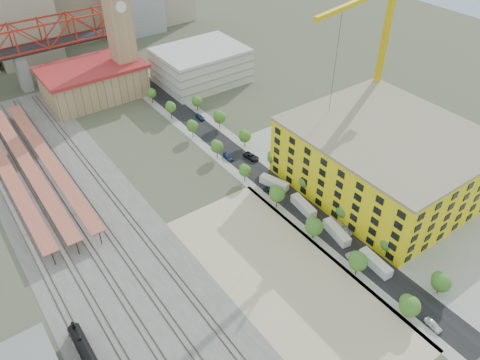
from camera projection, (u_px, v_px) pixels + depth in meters
ground at (225, 203)px, 132.99m from camera, size 400.00×400.00×0.00m
ballast_strip at (81, 219)px, 127.58m from camera, size 36.00×165.00×0.06m
dirt_lot at (286, 279)px, 110.92m from camera, size 28.00×67.00×0.06m
street_asphalt at (240, 159)px, 149.98m from camera, size 12.00×170.00×0.06m
sidewalk_west at (226, 165)px, 147.45m from camera, size 3.00×170.00×0.04m
sidewalk_east at (254, 153)px, 152.53m from camera, size 3.00×170.00×0.04m
construction_pad at (386, 181)px, 140.91m from camera, size 50.00×90.00×0.06m
rail_tracks at (74, 221)px, 126.68m from camera, size 26.56×160.00×0.18m
platform_canopies at (28, 165)px, 140.49m from camera, size 16.00×80.00×4.12m
station_hall at (94, 82)px, 179.21m from camera, size 38.00×24.00×13.10m
clock_tower at (119, 19)px, 170.44m from camera, size 12.00×12.00×52.00m
parking_garage at (201, 65)px, 190.24m from camera, size 34.00×26.00×14.00m
truss_bridge at (14, 44)px, 177.27m from camera, size 94.00×9.60×25.60m
construction_building at (385, 159)px, 133.78m from camera, size 44.60×50.60×18.80m
street_trees at (259, 174)px, 143.59m from camera, size 15.40×124.40×8.00m
distant_hills at (89, 84)px, 369.44m from camera, size 647.00×264.00×227.00m
tower_crane at (380, 35)px, 140.56m from camera, size 52.45×12.44×56.75m
site_trailer_a at (375, 263)px, 113.23m from camera, size 3.20×9.46×2.54m
site_trailer_b at (337, 232)px, 121.63m from camera, size 4.04×9.68×2.57m
site_trailer_c at (303, 206)px, 129.91m from camera, size 3.39×9.39×2.51m
site_trailer_d at (274, 183)px, 138.22m from camera, size 5.07×9.33×2.47m
car_0 at (433, 325)px, 100.06m from camera, size 2.08×4.30×1.42m
car_1 at (353, 259)px, 115.01m from camera, size 1.90×4.36×1.40m
car_2 at (271, 192)px, 135.85m from camera, size 2.61×4.88×1.30m
car_3 at (228, 157)px, 149.78m from camera, size 1.96×4.59×1.32m
car_4 at (339, 225)px, 124.63m from camera, size 2.62×4.93×1.60m
car_5 at (346, 230)px, 123.07m from camera, size 1.61×4.09×1.33m
car_6 at (251, 157)px, 149.74m from camera, size 3.37×5.94×1.56m
car_7 at (200, 117)px, 169.65m from camera, size 2.07×4.64×1.32m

